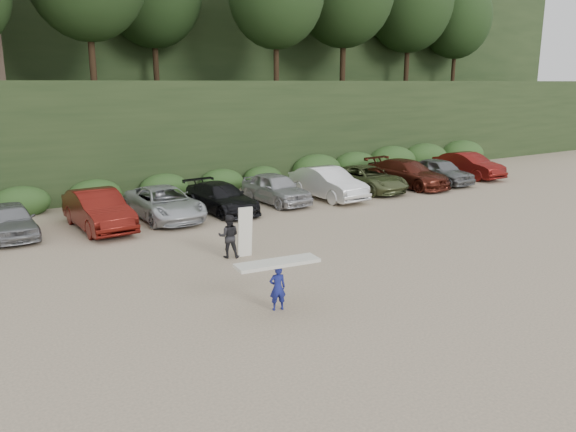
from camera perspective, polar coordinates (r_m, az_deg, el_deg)
ground at (r=18.84m, az=8.94°, el=-5.05°), size 120.00×120.00×0.00m
hillside_backdrop at (r=50.85m, az=-20.30°, el=18.65°), size 90.00×41.50×28.00m
parked_cars at (r=25.66m, az=-10.39°, el=1.61°), size 39.56×5.81×1.63m
child_surfer at (r=14.87m, az=-1.07°, el=-6.21°), size 2.32×0.90×1.36m
adult_surfer at (r=19.42m, az=-5.88°, el=-2.02°), size 1.22×0.86×1.79m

